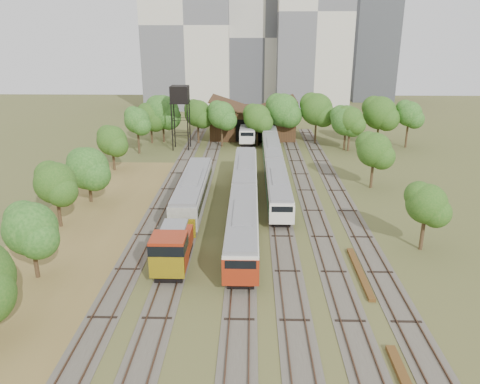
{
  "coord_description": "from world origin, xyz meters",
  "views": [
    {
      "loc": [
        -1.23,
        -32.99,
        19.85
      ],
      "look_at": [
        -2.48,
        17.01,
        2.5
      ],
      "focal_mm": 35.0,
      "sensor_mm": 36.0,
      "label": 1
    }
  ],
  "objects_px": {
    "railcar_red_set": "(244,198)",
    "water_tower": "(180,96)",
    "shunter_locomotive": "(173,249)",
    "railcar_green_set": "(272,153)"
  },
  "relations": [
    {
      "from": "railcar_green_set",
      "to": "railcar_red_set",
      "type": "bearing_deg",
      "value": -100.59
    },
    {
      "from": "railcar_red_set",
      "to": "railcar_green_set",
      "type": "xyz_separation_m",
      "value": [
        4.0,
        21.38,
        -0.19
      ]
    },
    {
      "from": "railcar_red_set",
      "to": "railcar_green_set",
      "type": "distance_m",
      "value": 21.76
    },
    {
      "from": "railcar_red_set",
      "to": "water_tower",
      "type": "relative_size",
      "value": 3.16
    },
    {
      "from": "railcar_red_set",
      "to": "shunter_locomotive",
      "type": "distance_m",
      "value": 14.34
    },
    {
      "from": "railcar_green_set",
      "to": "shunter_locomotive",
      "type": "relative_size",
      "value": 6.43
    },
    {
      "from": "railcar_green_set",
      "to": "shunter_locomotive",
      "type": "xyz_separation_m",
      "value": [
        -10.0,
        -34.41,
        0.12
      ]
    },
    {
      "from": "shunter_locomotive",
      "to": "railcar_red_set",
      "type": "bearing_deg",
      "value": 65.26
    },
    {
      "from": "railcar_green_set",
      "to": "shunter_locomotive",
      "type": "distance_m",
      "value": 35.83
    },
    {
      "from": "water_tower",
      "to": "railcar_green_set",
      "type": "bearing_deg",
      "value": -31.04
    }
  ]
}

